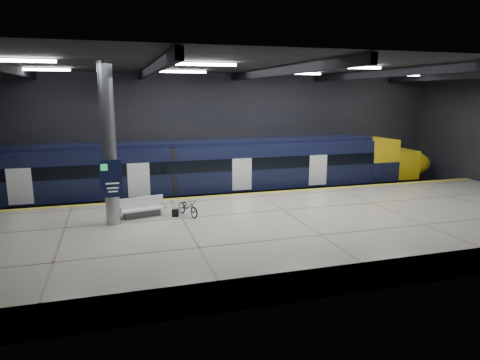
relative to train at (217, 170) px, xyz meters
name	(u,v)px	position (x,y,z in m)	size (l,w,h in m)	color
ground	(275,225)	(1.77, -5.50, -2.06)	(30.00, 30.00, 0.00)	black
room_shell	(277,114)	(1.77, -5.49, 3.66)	(30.10, 16.10, 8.05)	black
platform	(295,230)	(1.77, -8.00, -1.51)	(30.00, 11.00, 1.10)	beige
safety_strip	(258,193)	(1.77, -2.75, -0.95)	(30.00, 0.40, 0.01)	yellow
rails	(244,199)	(1.77, 0.00, -1.98)	(30.00, 1.52, 0.16)	gray
train	(217,170)	(0.00, 0.00, 0.00)	(29.40, 2.84, 3.79)	black
bench	(142,209)	(-4.95, -5.67, -0.63)	(2.24, 1.29, 0.93)	#595B60
bicycle	(188,207)	(-2.88, -6.16, -0.54)	(0.55, 1.58, 0.83)	#99999E
pannier_bag	(175,213)	(-3.48, -6.16, -0.78)	(0.30, 0.18, 0.35)	black
info_column	(109,148)	(-6.23, -6.52, 2.40)	(0.90, 0.78, 6.90)	#9EA0A5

